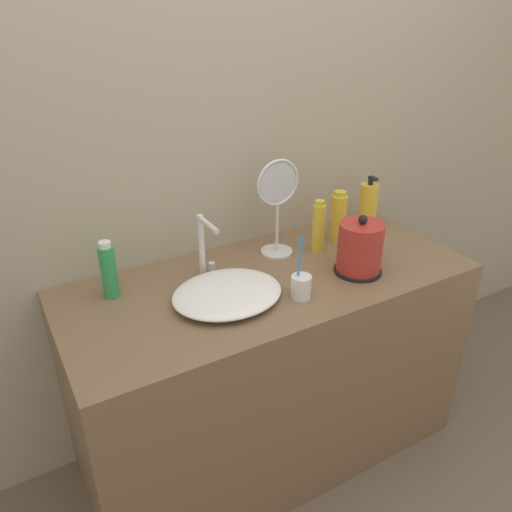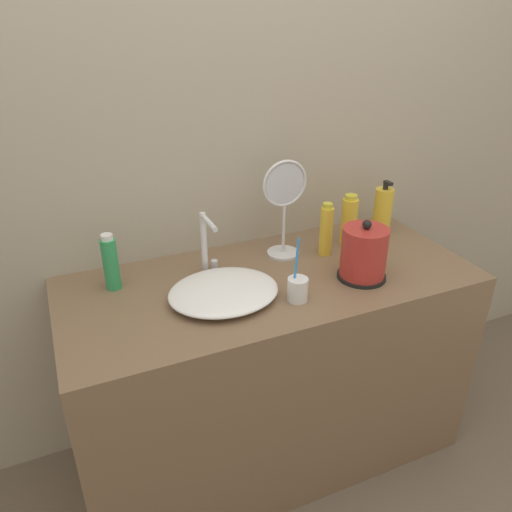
% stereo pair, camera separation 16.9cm
% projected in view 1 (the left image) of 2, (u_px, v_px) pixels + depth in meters
% --- Properties ---
extents(ground_plane, '(12.00, 12.00, 0.00)m').
position_uv_depth(ground_plane, '(311.00, 500.00, 1.89)').
color(ground_plane, '#6B5B4C').
extents(wall_back, '(6.00, 0.04, 2.60)m').
position_uv_depth(wall_back, '(224.00, 121.00, 1.80)').
color(wall_back, '#ADA38E').
rests_on(wall_back, ground_plane).
extents(vanity_counter, '(1.46, 0.63, 0.82)m').
position_uv_depth(vanity_counter, '(269.00, 368.00, 1.95)').
color(vanity_counter, brown).
rests_on(vanity_counter, ground_plane).
extents(sink_basin, '(0.37, 0.31, 0.05)m').
position_uv_depth(sink_basin, '(227.00, 293.00, 1.62)').
color(sink_basin, white).
rests_on(sink_basin, vanity_counter).
extents(faucet, '(0.06, 0.14, 0.23)m').
position_uv_depth(faucet, '(204.00, 244.00, 1.71)').
color(faucet, silver).
rests_on(faucet, vanity_counter).
extents(electric_kettle, '(0.17, 0.17, 0.22)m').
position_uv_depth(electric_kettle, '(360.00, 250.00, 1.76)').
color(electric_kettle, black).
rests_on(electric_kettle, vanity_counter).
extents(toothbrush_cup, '(0.07, 0.07, 0.22)m').
position_uv_depth(toothbrush_cup, '(301.00, 286.00, 1.62)').
color(toothbrush_cup, silver).
rests_on(toothbrush_cup, vanity_counter).
extents(lotion_bottle, '(0.07, 0.07, 0.23)m').
position_uv_depth(lotion_bottle, '(368.00, 206.00, 2.10)').
color(lotion_bottle, gold).
rests_on(lotion_bottle, vanity_counter).
extents(shampoo_bottle, '(0.05, 0.05, 0.21)m').
position_uv_depth(shampoo_bottle, '(318.00, 227.00, 1.90)').
color(shampoo_bottle, gold).
rests_on(shampoo_bottle, vanity_counter).
extents(mouthwash_bottle, '(0.05, 0.05, 0.20)m').
position_uv_depth(mouthwash_bottle, '(109.00, 271.00, 1.61)').
color(mouthwash_bottle, '#2D9956').
rests_on(mouthwash_bottle, vanity_counter).
extents(hand_cream_bottle, '(0.06, 0.06, 0.21)m').
position_uv_depth(hand_cream_bottle, '(338.00, 217.00, 1.99)').
color(hand_cream_bottle, gold).
rests_on(hand_cream_bottle, vanity_counter).
extents(vanity_mirror, '(0.18, 0.12, 0.37)m').
position_uv_depth(vanity_mirror, '(278.00, 202.00, 1.83)').
color(vanity_mirror, silver).
rests_on(vanity_mirror, vanity_counter).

